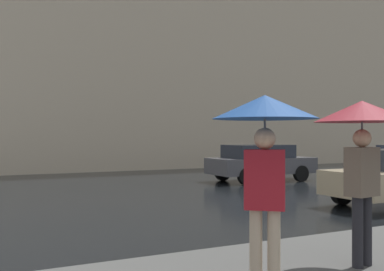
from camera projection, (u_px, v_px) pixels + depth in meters
The scene contains 4 objects.
haussmann_block_corner at pixel (161, 27), 31.59m from camera, with size 16.66×28.89×19.65m.
car_dark_grey at pixel (260, 162), 16.88m from camera, with size 1.85×4.10×1.41m.
pedestrian_in_red_jacket at pixel (265, 130), 4.41m from camera, with size 1.07×1.07×2.01m.
pedestrian_by_billboard at pixel (362, 128), 5.36m from camera, with size 1.16×1.16×2.03m.
Camera 1 is at (-8.47, -3.55, 1.75)m, focal length 40.92 mm.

